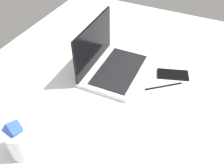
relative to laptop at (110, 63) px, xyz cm
name	(u,v)px	position (x,y,z in cm)	size (l,w,h in cm)	color
bed_mattress	(114,120)	(-19.38, -11.14, -13.41)	(180.00, 140.00, 18.00)	white
laptop	(110,63)	(0.00, 0.00, 0.00)	(33.43, 23.62, 23.00)	silver
snack_cup	(21,141)	(-50.99, 7.82, 1.45)	(9.54, 9.30, 14.18)	silver
cell_phone	(173,74)	(9.06, -27.39, -4.01)	(6.80, 14.00, 0.80)	black
charger_cable	(164,86)	(-0.24, -25.80, -4.11)	(17.00, 0.60, 0.60)	black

